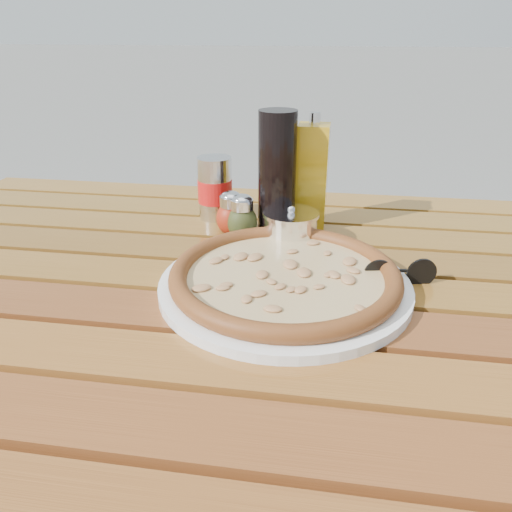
# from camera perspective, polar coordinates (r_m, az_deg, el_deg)

# --- Properties ---
(table) EXTENTS (1.40, 0.90, 0.75)m
(table) POSITION_cam_1_polar(r_m,az_deg,el_deg) (0.79, -0.23, -7.63)
(table) COLOR #37200C
(table) RESTS_ON ground
(plate) EXTENTS (0.38, 0.38, 0.01)m
(plate) POSITION_cam_1_polar(r_m,az_deg,el_deg) (0.72, 3.28, -3.33)
(plate) COLOR white
(plate) RESTS_ON table
(pizza) EXTENTS (0.40, 0.40, 0.03)m
(pizza) POSITION_cam_1_polar(r_m,az_deg,el_deg) (0.71, 3.31, -2.21)
(pizza) COLOR beige
(pizza) RESTS_ON plate
(pepper_shaker) EXTENTS (0.06, 0.06, 0.08)m
(pepper_shaker) POSITION_cam_1_polar(r_m,az_deg,el_deg) (0.90, -2.86, 4.79)
(pepper_shaker) COLOR #A72A13
(pepper_shaker) RESTS_ON table
(oregano_shaker) EXTENTS (0.06, 0.06, 0.08)m
(oregano_shaker) POSITION_cam_1_polar(r_m,az_deg,el_deg) (0.88, -1.60, 4.41)
(oregano_shaker) COLOR #394019
(oregano_shaker) RESTS_ON table
(dark_bottle) EXTENTS (0.08, 0.08, 0.22)m
(dark_bottle) POSITION_cam_1_polar(r_m,az_deg,el_deg) (0.88, 2.41, 9.21)
(dark_bottle) COLOR black
(dark_bottle) RESTS_ON table
(soda_can) EXTENTS (0.07, 0.07, 0.12)m
(soda_can) POSITION_cam_1_polar(r_m,az_deg,el_deg) (0.98, -4.70, 7.67)
(soda_can) COLOR silver
(soda_can) RESTS_ON table
(olive_oil_cruet) EXTENTS (0.06, 0.06, 0.21)m
(olive_oil_cruet) POSITION_cam_1_polar(r_m,az_deg,el_deg) (0.92, 6.43, 9.03)
(olive_oil_cruet) COLOR #B98A13
(olive_oil_cruet) RESTS_ON table
(parmesan_tin) EXTENTS (0.10, 0.10, 0.07)m
(parmesan_tin) POSITION_cam_1_polar(r_m,az_deg,el_deg) (0.86, 3.97, 3.22)
(parmesan_tin) COLOR white
(parmesan_tin) RESTS_ON table
(sunglasses) EXTENTS (0.11, 0.04, 0.04)m
(sunglasses) POSITION_cam_1_polar(r_m,az_deg,el_deg) (0.76, 16.06, -1.97)
(sunglasses) COLOR black
(sunglasses) RESTS_ON table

